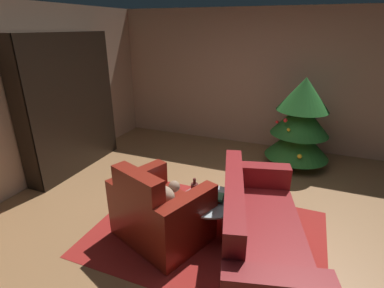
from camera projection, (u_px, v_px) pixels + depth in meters
The scene contains 11 objects.
ground_plane at pixel (224, 231), 3.39m from camera, with size 7.04×7.04×0.00m, color #976A42.
wall_back at pixel (270, 81), 5.42m from camera, with size 5.99×0.06×2.51m, color tan.
wall_left at pixel (14, 101), 3.93m from camera, with size 0.06×5.84×2.51m, color tan.
area_rug at pixel (207, 233), 3.35m from camera, with size 2.54×1.83×0.01m, color maroon.
bookshelf_unit at pixel (75, 104), 4.66m from camera, with size 0.33×1.72×2.12m.
armchair_red at pixel (160, 213), 3.18m from camera, with size 1.15×1.04×0.90m.
couch_red at pixel (257, 235), 2.86m from camera, with size 1.20×2.00×0.88m.
coffee_table at pixel (210, 203), 3.24m from camera, with size 0.66×0.66×0.42m.
book_stack_on_table at pixel (213, 197), 3.21m from camera, with size 0.23×0.18×0.07m.
bottle_on_table at pixel (194, 191), 3.22m from camera, with size 0.08×0.08×0.25m.
decorated_tree at pixel (300, 122), 4.71m from camera, with size 1.02×1.02×1.48m.
Camera 1 is at (0.68, -2.71, 2.19)m, focal length 27.52 mm.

